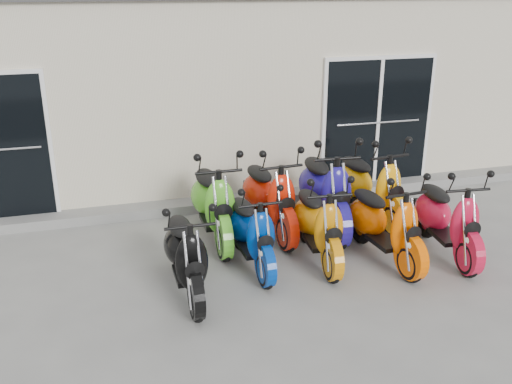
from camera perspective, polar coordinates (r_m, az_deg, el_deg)
The scene contains 14 objects.
ground at distance 7.58m, azimuth 1.25°, elevation -6.85°, with size 80.00×80.00×0.00m, color gray.
building at distance 11.95m, azimuth -6.18°, elevation 11.33°, with size 14.00×6.00×3.20m, color beige.
front_step at distance 9.33m, azimuth -2.39°, elevation -0.94°, with size 14.00×0.40×0.15m, color gray.
door_left at distance 8.96m, azimuth -23.11°, elevation 4.48°, with size 1.07×0.08×2.22m, color black.
door_right at distance 10.01m, azimuth 12.04°, elevation 7.22°, with size 2.02×0.08×2.22m, color black.
scooter_front_black at distance 6.60m, azimuth -7.08°, elevation -5.22°, with size 0.63×1.73×1.28m, color black, non-canonical shape.
scooter_front_blue at distance 7.17m, azimuth -0.53°, elevation -3.04°, with size 0.61×1.68×1.24m, color #013296, non-canonical shape.
scooter_front_orange_a at distance 7.37m, azimuth 6.25°, elevation -2.23°, with size 0.64×1.76×1.30m, color orange, non-canonical shape.
scooter_front_orange_b at distance 7.51m, azimuth 12.79°, elevation -2.13°, with size 0.65×1.79×1.32m, color #FF5E00, non-canonical shape.
scooter_front_red at distance 7.89m, azimuth 18.68°, elevation -1.60°, with size 0.65×1.79×1.32m, color red, non-canonical shape.
scooter_back_green at distance 7.90m, azimuth -4.36°, elevation -0.04°, with size 0.71×1.95×1.44m, color #56BE28, non-canonical shape.
scooter_back_red at distance 8.11m, azimuth 1.33°, elevation 0.47°, with size 0.70×1.91×1.41m, color red, non-canonical shape.
scooter_back_blue at distance 8.31m, azimuth 6.94°, elevation 1.17°, with size 0.74×2.04×1.51m, color navy, non-canonical shape.
scooter_back_yellow at distance 8.68m, azimuth 11.39°, elevation 1.47°, with size 0.70×1.93×1.43m, color #FFA90A, non-canonical shape.
Camera 1 is at (-2.00, -6.43, 3.49)m, focal length 40.00 mm.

